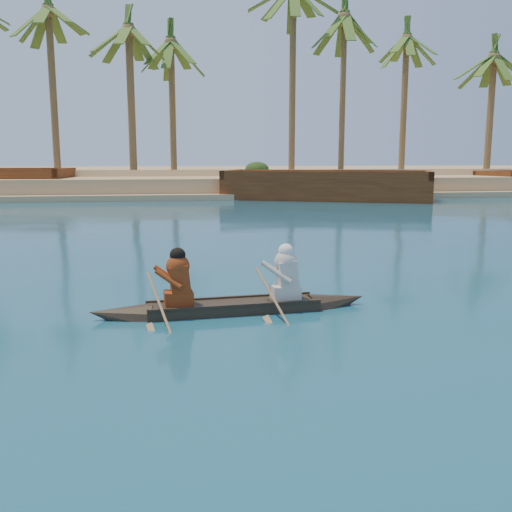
{
  "coord_description": "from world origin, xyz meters",
  "views": [
    {
      "loc": [
        -4.93,
        -13.56,
        2.7
      ],
      "look_at": [
        -3.24,
        -2.05,
        0.66
      ],
      "focal_mm": 40.0,
      "sensor_mm": 36.0,
      "label": 1
    }
  ],
  "objects": [
    {
      "name": "barge_mid",
      "position": [
        4.79,
        22.0,
        0.75
      ],
      "size": [
        13.59,
        8.71,
        2.15
      ],
      "rotation": [
        0.0,
        0.0,
        -0.37
      ],
      "color": "brown",
      "rests_on": "ground"
    },
    {
      "name": "shrub_cluster",
      "position": [
        0.0,
        31.5,
        1.2
      ],
      "size": [
        100.0,
        6.0,
        2.4
      ],
      "primitive_type": null,
      "color": "black",
      "rests_on": "ground"
    },
    {
      "name": "ground",
      "position": [
        0.0,
        0.0,
        0.0
      ],
      "size": [
        160.0,
        160.0,
        0.0
      ],
      "primitive_type": "plane",
      "color": "navy",
      "rests_on": "ground"
    },
    {
      "name": "canoe",
      "position": [
        -3.92,
        -3.89,
        0.26
      ],
      "size": [
        4.96,
        1.07,
        1.36
      ],
      "rotation": [
        0.0,
        0.0,
        0.09
      ],
      "color": "#32261B",
      "rests_on": "ground"
    },
    {
      "name": "sandy_embankment",
      "position": [
        0.0,
        46.89,
        0.53
      ],
      "size": [
        150.0,
        51.0,
        1.5
      ],
      "color": "tan",
      "rests_on": "ground"
    },
    {
      "name": "palm_grove",
      "position": [
        0.0,
        35.0,
        8.0
      ],
      "size": [
        110.0,
        14.0,
        16.0
      ],
      "primitive_type": null,
      "color": "#3A6122",
      "rests_on": "ground"
    }
  ]
}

